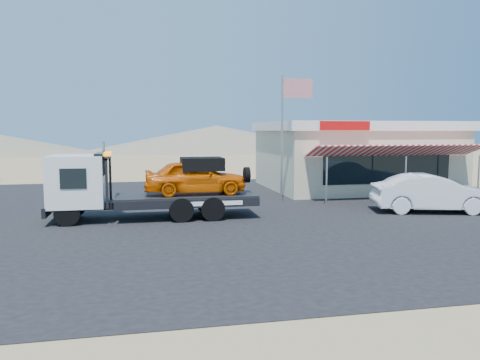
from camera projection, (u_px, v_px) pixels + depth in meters
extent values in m
plane|color=#9F7F5A|center=(194.00, 225.00, 17.10)|extent=(120.00, 120.00, 0.00)
cube|color=black|center=(232.00, 209.00, 20.43)|extent=(32.00, 24.00, 0.02)
cylinder|color=black|center=(67.00, 214.00, 16.76)|extent=(0.91, 0.27, 0.91)
cylinder|color=black|center=(74.00, 206.00, 18.52)|extent=(0.91, 0.27, 0.91)
cylinder|color=black|center=(181.00, 210.00, 17.58)|extent=(0.91, 0.50, 0.91)
cylinder|color=black|center=(178.00, 202.00, 19.35)|extent=(0.91, 0.50, 0.91)
cylinder|color=black|center=(212.00, 209.00, 17.82)|extent=(0.91, 0.50, 0.91)
cylinder|color=black|center=(206.00, 201.00, 19.59)|extent=(0.91, 0.50, 0.91)
cube|color=black|center=(161.00, 203.00, 18.30)|extent=(7.44, 0.91, 0.27)
cube|color=silver|center=(77.00, 181.00, 17.58)|extent=(2.00, 2.13, 1.91)
cube|color=black|center=(101.00, 163.00, 17.69)|extent=(0.32, 1.81, 0.82)
cube|color=black|center=(109.00, 181.00, 17.81)|extent=(0.09, 2.00, 1.81)
cube|color=orange|center=(108.00, 154.00, 17.70)|extent=(0.23, 1.09, 0.14)
cube|color=black|center=(186.00, 196.00, 18.48)|extent=(5.44, 2.09, 0.14)
imported|color=#D75402|center=(195.00, 177.00, 18.47)|extent=(3.99, 1.61, 1.36)
cube|color=black|center=(202.00, 164.00, 18.47)|extent=(1.63, 1.36, 0.50)
imported|color=silver|center=(432.00, 193.00, 19.62)|extent=(5.10, 2.86, 1.59)
cube|color=#BFB691|center=(353.00, 159.00, 27.81)|extent=(10.00, 8.00, 3.40)
cube|color=white|center=(354.00, 126.00, 27.60)|extent=(10.40, 8.40, 0.50)
cube|color=red|center=(345.00, 126.00, 22.95)|extent=(2.60, 0.12, 0.45)
cube|color=black|center=(388.00, 168.00, 23.91)|extent=(7.00, 0.06, 1.60)
cube|color=red|center=(397.00, 150.00, 22.96)|extent=(9.00, 1.73, 0.61)
cylinder|color=#99999E|center=(327.00, 181.00, 21.51)|extent=(0.08, 0.08, 2.20)
cylinder|color=#99999E|center=(405.00, 179.00, 22.32)|extent=(0.08, 0.08, 2.20)
cylinder|color=#99999E|center=(479.00, 177.00, 23.13)|extent=(0.08, 0.08, 2.20)
cylinder|color=#99999E|center=(282.00, 139.00, 22.11)|extent=(0.10, 0.10, 6.00)
cube|color=#B20C14|center=(298.00, 88.00, 22.01)|extent=(1.50, 0.02, 0.90)
ellipsoid|color=#404927|center=(81.00, 168.00, 39.21)|extent=(1.23, 1.23, 0.66)
ellipsoid|color=#404927|center=(195.00, 168.00, 40.70)|extent=(0.74, 0.74, 0.40)
cone|color=#726B59|center=(217.00, 139.00, 75.37)|extent=(44.00, 44.00, 4.20)
cone|color=#726B59|center=(399.00, 142.00, 77.61)|extent=(32.00, 32.00, 3.00)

